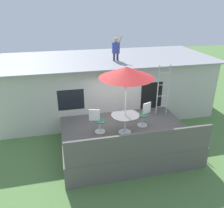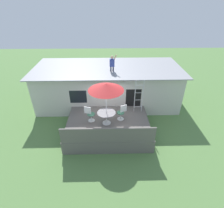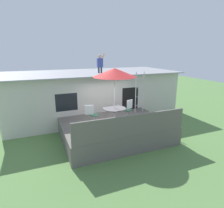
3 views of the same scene
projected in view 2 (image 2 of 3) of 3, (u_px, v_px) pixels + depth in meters
The scene contains 10 objects.
ground_plane at pixel (108, 131), 11.07m from camera, with size 40.00×40.00×0.00m, color #567F42.
house at pixel (108, 85), 13.40m from camera, with size 10.50×4.50×2.81m.
deck at pixel (108, 126), 10.86m from camera, with size 4.85×3.77×0.80m, color #605B56.
deck_railing at pixel (108, 135), 8.85m from camera, with size 4.75×0.08×0.90m, color #605B56.
patio_table at pixel (106, 115), 10.14m from camera, with size 1.04×1.04×0.74m.
patio_umbrella at pixel (106, 87), 9.22m from camera, with size 1.90×1.90×2.54m.
step_ladder at pixel (139, 96), 10.91m from camera, with size 0.52×0.04×2.20m.
person_figure at pixel (112, 62), 11.71m from camera, with size 0.47×0.20×1.11m.
patio_chair_left at pixel (90, 114), 10.42m from camera, with size 0.61×0.44×0.92m.
patio_chair_right at pixel (122, 112), 10.57m from camera, with size 0.59×0.44×0.92m.
Camera 2 is at (0.04, -8.57, 7.21)m, focal length 28.63 mm.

